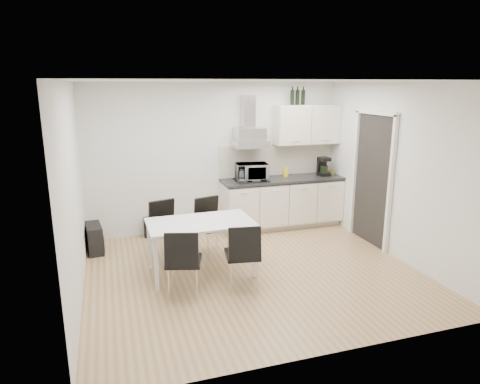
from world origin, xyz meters
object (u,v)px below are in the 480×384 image
object	(u,v)px
chair_far_left	(168,231)
floor_speaker	(150,227)
dining_table	(200,227)
chair_far_right	(212,227)
kitchenette	(283,182)
chair_near_left	(184,262)
chair_near_right	(242,255)
guitar_amp	(94,238)

from	to	relation	value
chair_far_left	floor_speaker	size ratio (longest dim) A/B	2.65
dining_table	chair_far_right	world-z (taller)	chair_far_right
kitchenette	chair_near_left	xyz separation A→B (m)	(-2.22, -2.10, -0.39)
dining_table	floor_speaker	bearing A→B (deg)	106.53
chair_far_right	floor_speaker	size ratio (longest dim) A/B	2.65
chair_far_right	chair_near_right	xyz separation A→B (m)	(0.10, -1.19, 0.00)
kitchenette	chair_far_left	bearing A→B (deg)	-157.85
dining_table	chair_far_left	distance (m)	0.76
kitchenette	dining_table	world-z (taller)	kitchenette
chair_far_left	chair_near_right	world-z (taller)	same
chair_far_left	chair_near_left	distance (m)	1.19
guitar_amp	floor_speaker	bearing A→B (deg)	19.70
kitchenette	floor_speaker	xyz separation A→B (m)	(-2.41, 0.17, -0.66)
kitchenette	chair_far_right	xyz separation A→B (m)	(-1.56, -0.93, -0.39)
chair_far_left	chair_near_left	bearing A→B (deg)	75.80
chair_far_left	chair_far_right	bearing A→B (deg)	162.81
chair_far_right	guitar_amp	bearing A→B (deg)	-35.08
kitchenette	floor_speaker	bearing A→B (deg)	176.07
chair_near_left	dining_table	bearing A→B (deg)	75.50
chair_far_right	guitar_amp	world-z (taller)	chair_far_right
chair_far_left	floor_speaker	bearing A→B (deg)	-97.14
kitchenette	chair_near_left	distance (m)	3.08
chair_far_left	chair_far_right	world-z (taller)	same
dining_table	chair_far_right	xyz separation A→B (m)	(0.31, 0.61, -0.23)
kitchenette	chair_near_right	xyz separation A→B (m)	(-1.47, -2.12, -0.39)
kitchenette	chair_far_right	distance (m)	1.86
chair_near_right	kitchenette	bearing A→B (deg)	64.11
kitchenette	dining_table	size ratio (longest dim) A/B	1.76
chair_far_left	chair_near_left	xyz separation A→B (m)	(0.03, -1.19, 0.00)
chair_far_left	chair_far_right	distance (m)	0.68
chair_far_right	chair_far_left	bearing A→B (deg)	-16.02
chair_far_right	chair_near_right	size ratio (longest dim) A/B	1.00
dining_table	chair_near_right	size ratio (longest dim) A/B	1.63
dining_table	guitar_amp	bearing A→B (deg)	137.80
dining_table	chair_near_left	bearing A→B (deg)	-121.65
chair_far_left	chair_far_right	size ratio (longest dim) A/B	1.00
chair_near_left	guitar_amp	xyz separation A→B (m)	(-1.09, 1.82, -0.22)
chair_far_right	chair_near_left	world-z (taller)	same
chair_far_right	guitar_amp	distance (m)	1.87
guitar_amp	chair_far_left	bearing A→B (deg)	-37.57
dining_table	chair_far_right	size ratio (longest dim) A/B	1.63
kitchenette	chair_near_right	bearing A→B (deg)	-124.65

